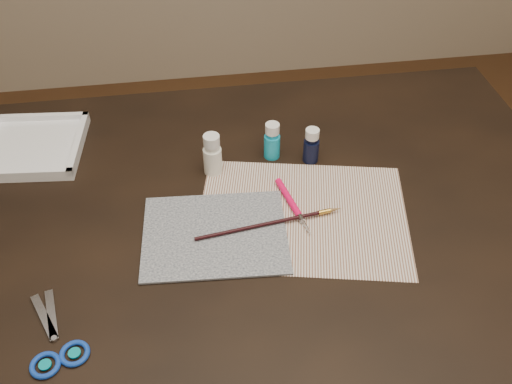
{
  "coord_description": "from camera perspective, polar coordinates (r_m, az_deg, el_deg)",
  "views": [
    {
      "loc": [
        -0.11,
        -0.77,
        1.52
      ],
      "look_at": [
        0.0,
        0.0,
        0.8
      ],
      "focal_mm": 40.0,
      "sensor_mm": 36.0,
      "label": 1
    }
  ],
  "objects": [
    {
      "name": "paint_bottle_white",
      "position": [
        1.16,
        -4.39,
        3.79
      ],
      "size": [
        0.05,
        0.05,
        0.09
      ],
      "primitive_type": "cylinder",
      "rotation": [
        0.0,
        0.0,
        0.29
      ],
      "color": "white",
      "rests_on": "table"
    },
    {
      "name": "paintbrush",
      "position": [
        1.06,
        1.45,
        -3.12
      ],
      "size": [
        0.29,
        0.05,
        0.01
      ],
      "primitive_type": null,
      "rotation": [
        0.0,
        0.0,
        0.14
      ],
      "color": "black",
      "rests_on": "canvas"
    },
    {
      "name": "paint_bottle_cyan",
      "position": [
        1.2,
        1.62,
        5.17
      ],
      "size": [
        0.04,
        0.04,
        0.08
      ],
      "primitive_type": "cylinder",
      "rotation": [
        0.0,
        0.0,
        -0.3
      ],
      "color": "#149BC4",
      "rests_on": "table"
    },
    {
      "name": "palette_tray",
      "position": [
        1.32,
        -21.44,
        4.33
      ],
      "size": [
        0.23,
        0.23,
        0.03
      ],
      "primitive_type": "cube",
      "rotation": [
        0.0,
        0.0,
        -0.09
      ],
      "color": "white",
      "rests_on": "table"
    },
    {
      "name": "canvas",
      "position": [
        1.05,
        -4.14,
        -4.22
      ],
      "size": [
        0.28,
        0.23,
        0.0
      ],
      "primitive_type": "cube",
      "rotation": [
        0.0,
        0.0,
        -0.07
      ],
      "color": "black",
      "rests_on": "paper"
    },
    {
      "name": "table",
      "position": [
        1.39,
        0.0,
        -13.02
      ],
      "size": [
        1.3,
        0.9,
        0.75
      ],
      "primitive_type": "cube",
      "color": "black",
      "rests_on": "ground"
    },
    {
      "name": "paper",
      "position": [
        1.09,
        4.68,
        -2.33
      ],
      "size": [
        0.45,
        0.38,
        0.0
      ],
      "primitive_type": "cube",
      "rotation": [
        0.0,
        0.0,
        -0.21
      ],
      "color": "silver",
      "rests_on": "table"
    },
    {
      "name": "craft_knife",
      "position": [
        1.1,
        3.79,
        -1.44
      ],
      "size": [
        0.05,
        0.16,
        0.01
      ],
      "primitive_type": null,
      "rotation": [
        0.0,
        0.0,
        -1.36
      ],
      "color": "#F70A52",
      "rests_on": "paper"
    },
    {
      "name": "paint_bottle_navy",
      "position": [
        1.19,
        5.56,
        4.67
      ],
      "size": [
        0.04,
        0.04,
        0.08
      ],
      "primitive_type": "cylinder",
      "rotation": [
        0.0,
        0.0,
        0.24
      ],
      "color": "black",
      "rests_on": "table"
    },
    {
      "name": "scissors",
      "position": [
        0.97,
        -20.12,
        -13.04
      ],
      "size": [
        0.16,
        0.2,
        0.01
      ],
      "primitive_type": null,
      "rotation": [
        0.0,
        0.0,
        2.01
      ],
      "color": "silver",
      "rests_on": "table"
    }
  ]
}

